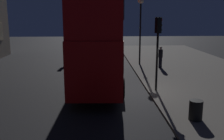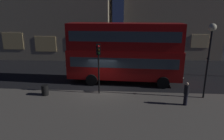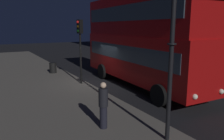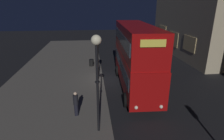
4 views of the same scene
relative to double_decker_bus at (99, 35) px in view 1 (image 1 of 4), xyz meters
The scene contains 7 objects.
ground_plane 4.24m from the double_decker_bus, 131.40° to the right, with size 80.00×80.00×0.00m, color black.
double_decker_bus is the anchor object (origin of this frame).
traffic_light_near_kerb 3.77m from the double_decker_bus, 121.61° to the right, with size 0.37×0.39×4.06m.
traffic_light_far_side 11.50m from the double_decker_bus, 13.00° to the left, with size 0.35×0.38×4.23m.
street_lamp 7.28m from the double_decker_bus, 29.63° to the right, with size 0.54×0.54×5.65m.
pedestrian 6.98m from the double_decker_bus, 48.07° to the right, with size 0.34×0.34×1.72m.
litter_bin 7.79m from the double_decker_bus, 148.26° to the right, with size 0.54×0.54×0.82m, color black.
Camera 1 is at (-14.01, 2.17, 4.27)m, focal length 41.47 mm.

